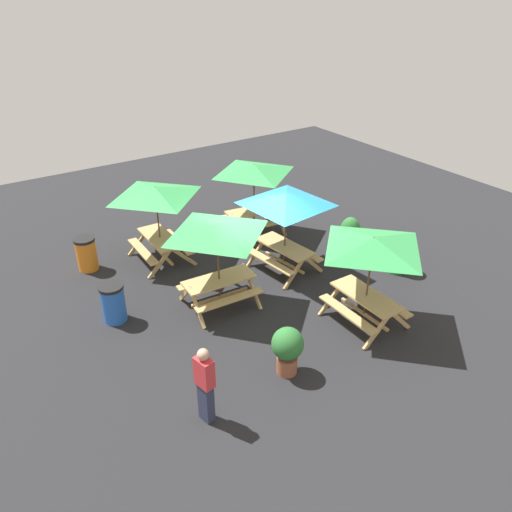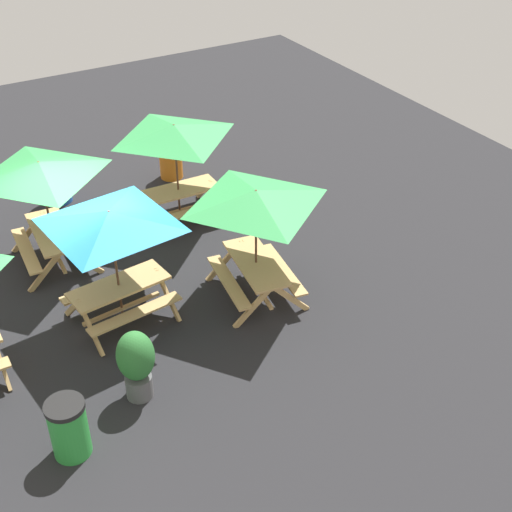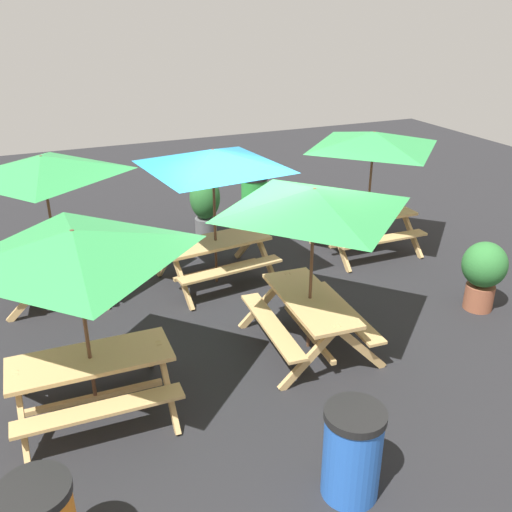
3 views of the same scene
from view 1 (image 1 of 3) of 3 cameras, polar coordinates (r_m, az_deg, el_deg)
ground_plane at (r=13.50m, az=0.05°, el=-3.52°), size 24.00×24.00×0.00m
picnic_table_0 at (r=15.63m, az=-0.24°, el=9.36°), size 2.28×2.28×2.34m
picnic_table_1 at (r=11.83m, az=-4.46°, el=2.44°), size 2.12×2.12×2.34m
picnic_table_2 at (r=13.41m, az=3.46°, el=5.82°), size 2.81×2.81×2.34m
picnic_table_3 at (r=14.15m, az=-11.39°, el=6.58°), size 2.05×2.05×2.34m
picnic_table_4 at (r=11.45m, az=13.16°, el=0.73°), size 2.01×2.01×2.34m
trash_bin_orange at (r=14.85m, az=-18.80°, el=0.25°), size 0.59×0.59×0.98m
trash_bin_green at (r=14.54m, az=15.77°, el=0.11°), size 0.59×0.59×0.98m
trash_bin_blue at (r=12.47m, az=-15.99°, el=-5.17°), size 0.59×0.59×0.98m
potted_plant_0 at (r=10.45m, az=3.62°, el=-10.43°), size 0.67×0.67×1.11m
potted_plant_1 at (r=14.82m, az=10.65°, el=2.32°), size 0.61×0.61×1.29m
person_standing at (r=9.36m, az=-5.86°, el=-14.29°), size 0.39×0.28×1.67m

